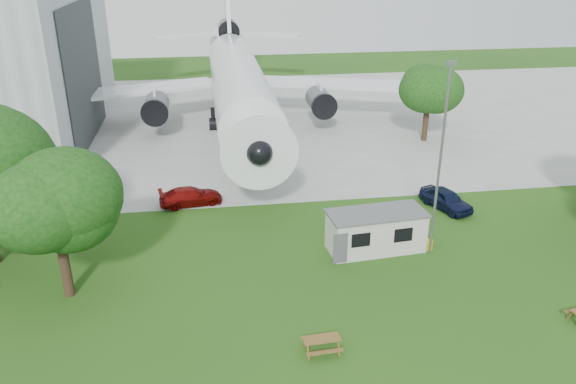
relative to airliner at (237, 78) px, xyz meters
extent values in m
plane|color=#316019|center=(2.00, -35.86, -5.27)|extent=(160.00, 160.00, 0.00)
cube|color=#B7B7B2|center=(2.00, 2.14, -5.25)|extent=(120.00, 46.00, 0.03)
cube|color=#2D3033|center=(-14.93, -2.86, 1.48)|extent=(0.16, 16.00, 12.96)
cylinder|color=white|center=(0.00, -1.86, -0.17)|extent=(5.40, 34.00, 5.40)
cone|color=white|center=(0.00, -20.86, -0.17)|extent=(5.40, 5.50, 5.40)
cone|color=white|center=(0.00, 19.14, 0.63)|extent=(4.86, 9.00, 4.86)
cube|color=white|center=(-12.50, 1.34, -1.37)|extent=(21.36, 10.77, 0.36)
cube|color=white|center=(12.50, 1.34, -1.37)|extent=(21.36, 10.77, 0.36)
cube|color=white|center=(0.00, 19.14, 6.33)|extent=(0.46, 9.96, 12.17)
cylinder|color=#515459|center=(-8.50, -2.36, -2.27)|extent=(2.50, 4.20, 2.50)
cylinder|color=#515459|center=(8.50, -2.36, -2.27)|extent=(2.50, 4.20, 2.50)
cylinder|color=#515459|center=(0.00, 18.14, 2.63)|extent=(2.60, 4.50, 2.60)
cylinder|color=black|center=(0.00, -17.36, -4.07)|extent=(0.36, 0.36, 2.40)
cylinder|color=black|center=(-2.80, -0.86, -4.07)|extent=(0.44, 0.44, 2.40)
cylinder|color=black|center=(2.80, -0.86, -4.07)|extent=(0.44, 0.44, 2.40)
cube|color=beige|center=(6.85, -28.70, -4.02)|extent=(6.21, 3.06, 2.50)
cube|color=#59595B|center=(6.85, -28.70, -2.71)|extent=(6.43, 3.28, 0.12)
cylinder|color=gold|center=(10.25, -29.30, -4.92)|extent=(0.50, 0.50, 0.70)
cylinder|color=slate|center=(10.20, -29.66, 0.73)|extent=(0.16, 0.16, 12.00)
cylinder|color=#382619|center=(-11.55, -31.29, -3.70)|extent=(0.56, 0.56, 3.15)
sphere|color=#2D5C1E|center=(-11.55, -31.29, 0.15)|extent=(6.20, 6.20, 6.20)
cylinder|color=#382619|center=(18.15, -7.81, -3.77)|extent=(0.56, 0.56, 3.00)
sphere|color=#2D5C1E|center=(18.15, -7.81, -0.10)|extent=(5.93, 5.93, 5.93)
imported|color=black|center=(13.81, -23.53, -4.52)|extent=(3.28, 4.74, 1.50)
imported|color=maroon|center=(-4.97, -20.07, -4.59)|extent=(4.94, 2.67, 1.36)
camera|label=1|loc=(-3.32, -59.33, 12.57)|focal=35.00mm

